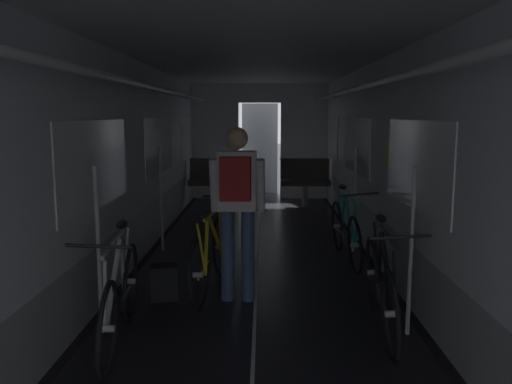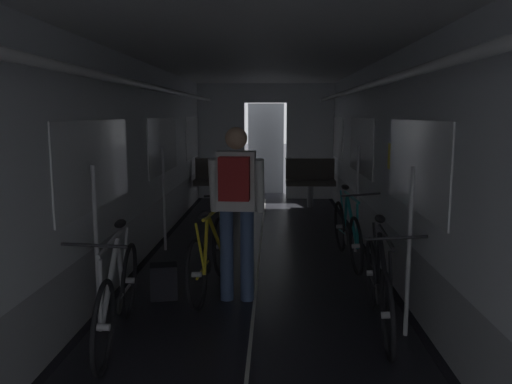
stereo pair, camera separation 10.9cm
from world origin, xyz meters
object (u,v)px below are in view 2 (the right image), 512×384
object	(u,v)px
bench_seat_far_right	(310,178)
bicycle_black	(379,286)
bench_seat_far_left	(219,178)
bicycle_teal	(347,231)
bicycle_silver	(117,295)
person_cyclist_aisle	(236,198)
bicycle_yellow_in_aisle	(210,255)
backpack_on_floor	(164,282)

from	to	relation	value
bench_seat_far_right	bicycle_black	bearing A→B (deg)	-88.33
bench_seat_far_left	bicycle_teal	xyz separation A→B (m)	(1.99, -3.85, -0.18)
bench_seat_far_left	bicycle_silver	size ratio (longest dim) A/B	0.58
bench_seat_far_left	bicycle_black	xyz separation A→B (m)	(1.97, -5.86, -0.18)
bench_seat_far_right	bicycle_silver	size ratio (longest dim) A/B	0.58
bicycle_black	person_cyclist_aisle	bearing A→B (deg)	153.10
bicycle_yellow_in_aisle	backpack_on_floor	bearing A→B (deg)	-152.78
bench_seat_far_left	bicycle_silver	distance (m)	6.15
bench_seat_far_right	person_cyclist_aisle	distance (m)	5.36
bicycle_silver	person_cyclist_aisle	xyz separation A→B (m)	(0.88, 0.92, 0.63)
bicycle_black	person_cyclist_aisle	world-z (taller)	person_cyclist_aisle
person_cyclist_aisle	bicycle_teal	bearing A→B (deg)	47.57
bicycle_teal	bench_seat_far_right	bearing A→B (deg)	92.84
bench_seat_far_left	bicycle_silver	bearing A→B (deg)	-91.45
bench_seat_far_right	person_cyclist_aisle	xyz separation A→B (m)	(-1.07, -5.23, 0.45)
bicycle_silver	backpack_on_floor	world-z (taller)	bicycle_silver
bench_seat_far_right	person_cyclist_aisle	bearing A→B (deg)	-101.59
bicycle_silver	person_cyclist_aisle	distance (m)	1.42
bicycle_teal	person_cyclist_aisle	size ratio (longest dim) A/B	1.00
bicycle_teal	backpack_on_floor	bearing A→B (deg)	-146.04
bicycle_yellow_in_aisle	bicycle_silver	bearing A→B (deg)	-116.45
bench_seat_far_left	bench_seat_far_right	size ratio (longest dim) A/B	1.00
bench_seat_far_left	bicycle_teal	bearing A→B (deg)	-62.63
bicycle_teal	bicycle_yellow_in_aisle	bearing A→B (deg)	-144.33
bicycle_black	bicycle_silver	size ratio (longest dim) A/B	1.00
bench_seat_far_right	bicycle_yellow_in_aisle	size ratio (longest dim) A/B	0.58
bicycle_black	bicycle_yellow_in_aisle	size ratio (longest dim) A/B	1.00
bicycle_black	backpack_on_floor	bearing A→B (deg)	161.12
backpack_on_floor	bicycle_black	bearing A→B (deg)	-18.88
bicycle_black	bench_seat_far_right	bearing A→B (deg)	91.67
person_cyclist_aisle	bicycle_yellow_in_aisle	distance (m)	0.75
backpack_on_floor	bench_seat_far_left	bearing A→B (deg)	90.03
bench_seat_far_left	backpack_on_floor	xyz separation A→B (m)	(0.00, -5.19, -0.40)
bicycle_yellow_in_aisle	backpack_on_floor	distance (m)	0.53
bench_seat_far_left	bicycle_teal	size ratio (longest dim) A/B	0.58
bench_seat_far_right	backpack_on_floor	world-z (taller)	bench_seat_far_right
person_cyclist_aisle	bicycle_yellow_in_aisle	size ratio (longest dim) A/B	1.00
bicycle_black	bicycle_teal	distance (m)	2.01
bicycle_silver	bench_seat_far_right	bearing A→B (deg)	72.36
bicycle_black	backpack_on_floor	distance (m)	2.09
bench_seat_far_right	bench_seat_far_left	bearing A→B (deg)	180.00
bicycle_silver	bicycle_teal	size ratio (longest dim) A/B	1.00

